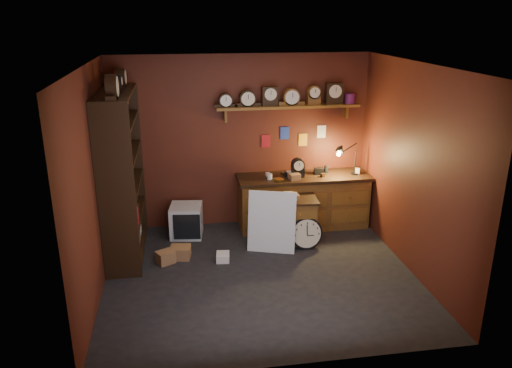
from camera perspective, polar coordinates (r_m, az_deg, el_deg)
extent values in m
plane|color=black|center=(6.67, 0.48, -10.33)|extent=(4.00, 4.00, 0.00)
cube|color=#552114|center=(7.84, -1.69, 4.82)|extent=(4.00, 0.02, 2.70)
cube|color=#552114|center=(4.49, 4.37, -6.38)|extent=(4.00, 0.02, 2.70)
cube|color=#552114|center=(6.13, -18.24, -0.22)|extent=(0.02, 3.60, 2.70)
cube|color=#552114|center=(6.74, 17.53, 1.56)|extent=(0.02, 3.60, 2.70)
cube|color=beige|center=(5.85, 0.55, 13.42)|extent=(4.00, 3.60, 0.02)
cube|color=brown|center=(7.69, 3.66, 8.86)|extent=(2.20, 0.30, 0.04)
cube|color=brown|center=(7.63, -3.52, 7.87)|extent=(0.04, 0.16, 0.20)
cube|color=brown|center=(8.04, 10.22, 8.18)|extent=(0.04, 0.16, 0.20)
cylinder|color=#B21419|center=(7.95, 10.68, 9.60)|extent=(0.16, 0.16, 0.15)
cube|color=maroon|center=(7.85, -0.59, 4.84)|extent=(0.14, 0.01, 0.20)
cube|color=#1C339B|center=(7.87, 1.58, 5.77)|extent=(0.14, 0.01, 0.20)
cube|color=orange|center=(7.95, 3.71, 5.00)|extent=(0.14, 0.01, 0.20)
cube|color=silver|center=(8.00, 5.83, 5.90)|extent=(0.14, 0.01, 0.20)
cube|color=black|center=(7.11, -16.80, 0.84)|extent=(0.03, 1.60, 2.30)
cube|color=black|center=(6.35, -15.62, -1.22)|extent=(0.45, 0.03, 2.30)
cube|color=black|center=(7.83, -14.49, 2.68)|extent=(0.45, 0.03, 2.30)
cube|color=black|center=(7.49, -14.29, -7.09)|extent=(0.43, 1.54, 0.03)
cube|color=black|center=(7.29, -14.60, -3.56)|extent=(0.43, 1.54, 0.03)
cube|color=black|center=(7.13, -14.90, -0.21)|extent=(0.43, 1.54, 0.03)
cube|color=black|center=(7.00, -15.21, 3.27)|extent=(0.43, 1.54, 0.03)
cube|color=black|center=(6.90, -15.53, 6.87)|extent=(0.43, 1.54, 0.03)
cube|color=black|center=(6.83, -15.81, 9.98)|extent=(0.43, 1.54, 0.03)
cube|color=brown|center=(8.00, 5.37, -2.11)|extent=(2.02, 0.60, 0.80)
cube|color=black|center=(7.85, 5.47, 0.79)|extent=(2.08, 0.66, 0.05)
cube|color=brown|center=(7.72, 5.93, -2.91)|extent=(1.94, 0.02, 0.52)
cylinder|color=black|center=(8.04, 11.18, 1.19)|extent=(0.12, 0.12, 0.02)
cylinder|color=black|center=(7.98, 11.26, 2.49)|extent=(0.02, 0.02, 0.38)
cylinder|color=black|center=(7.85, 10.62, 4.07)|extent=(0.27, 0.09, 0.14)
cone|color=black|center=(7.79, 9.70, 3.70)|extent=(0.18, 0.14, 0.18)
cube|color=brown|center=(7.49, 4.59, -4.19)|extent=(0.59, 0.50, 0.65)
cube|color=black|center=(7.36, 4.66, -1.75)|extent=(0.63, 0.55, 0.03)
cube|color=brown|center=(7.28, 5.03, -4.92)|extent=(0.50, 0.05, 0.56)
cylinder|color=black|center=(7.32, 5.77, -5.62)|extent=(0.47, 0.16, 0.48)
cylinder|color=beige|center=(7.28, 5.84, -5.68)|extent=(0.42, 0.09, 0.41)
cube|color=black|center=(7.25, 5.87, -5.25)|extent=(0.01, 0.04, 0.15)
cube|color=black|center=(7.30, 6.25, -5.87)|extent=(0.11, 0.01, 0.01)
cube|color=silver|center=(7.32, 1.77, -7.53)|extent=(0.70, 0.39, 0.90)
cube|color=silver|center=(7.75, -7.96, -4.16)|extent=(0.53, 0.53, 0.49)
cube|color=black|center=(7.52, -7.91, -4.88)|extent=(0.40, 0.07, 0.39)
cube|color=#976841|center=(7.13, -8.64, -7.73)|extent=(0.31, 0.28, 0.17)
cube|color=white|center=(7.01, -3.81, -8.32)|extent=(0.20, 0.23, 0.11)
cube|color=#976841|center=(7.04, -10.31, -8.23)|extent=(0.29, 0.28, 0.17)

